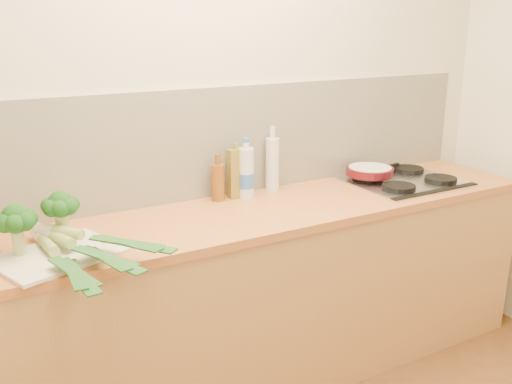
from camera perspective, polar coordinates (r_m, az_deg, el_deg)
room_shell at (r=2.79m, az=-4.70°, el=4.85°), size 3.50×3.50×3.50m
counter at (r=2.79m, az=-1.76°, el=-10.86°), size 3.20×0.62×0.90m
gas_hob at (r=3.19m, az=14.62°, el=1.15°), size 0.58×0.50×0.04m
chopping_board at (r=2.26m, az=-19.18°, el=-5.98°), size 0.52×0.44×0.01m
broccoli_left at (r=2.25m, az=-22.90°, el=-2.63°), size 0.15×0.15×0.20m
broccoli_right at (r=2.33m, az=-18.98°, el=-1.40°), size 0.14×0.15×0.20m
leek_front at (r=2.22m, az=-19.57°, el=-5.58°), size 0.13×0.71×0.04m
leek_mid at (r=2.20m, az=-17.60°, el=-5.10°), size 0.26×0.60×0.04m
leek_back at (r=2.24m, az=-16.72°, el=-4.19°), size 0.42×0.54×0.04m
skillet at (r=3.16m, az=11.34°, el=2.10°), size 0.37×0.26×0.04m
oil_tin at (r=2.80m, az=-2.01°, el=1.91°), size 0.08×0.05×0.28m
glass_bottle at (r=2.92m, az=1.65°, el=2.89°), size 0.07×0.07×0.33m
amber_bottle at (r=2.77m, az=-3.82°, el=1.04°), size 0.06×0.06×0.23m
water_bottle at (r=2.81m, az=-0.98°, el=1.78°), size 0.08×0.08×0.28m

